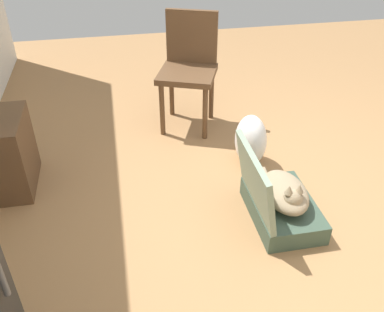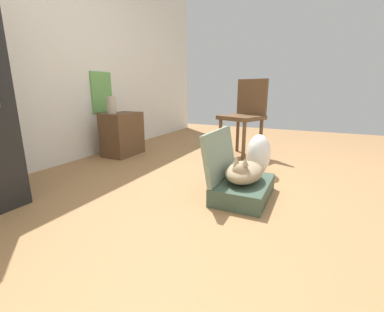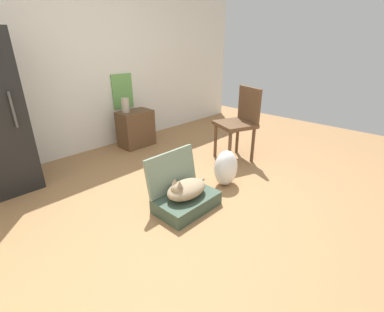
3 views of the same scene
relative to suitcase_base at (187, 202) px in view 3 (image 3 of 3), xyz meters
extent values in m
plane|color=#9E7247|center=(0.13, -0.03, -0.07)|extent=(7.68, 7.68, 0.00)
cube|color=silver|center=(0.13, 2.23, 1.23)|extent=(6.40, 0.12, 2.60)
cube|color=#64A450|center=(0.74, 2.15, 0.74)|extent=(0.36, 0.02, 0.52)
cube|color=#384C3D|center=(0.00, 0.00, 0.00)|extent=(0.61, 0.40, 0.14)
cube|color=gray|center=(0.00, 0.21, 0.27)|extent=(0.61, 0.11, 0.40)
ellipsoid|color=#998466|center=(0.00, 0.00, 0.15)|extent=(0.44, 0.28, 0.15)
sphere|color=#998466|center=(-0.12, 0.00, 0.19)|extent=(0.12, 0.12, 0.12)
cone|color=#998466|center=(-0.12, -0.03, 0.27)|extent=(0.06, 0.06, 0.06)
cone|color=#998466|center=(-0.12, 0.03, 0.27)|extent=(0.06, 0.06, 0.06)
cylinder|color=#998466|center=(0.20, 0.04, 0.11)|extent=(0.20, 0.03, 0.07)
ellipsoid|color=white|center=(0.65, 0.02, 0.14)|extent=(0.30, 0.24, 0.42)
cylinder|color=#4C4C4C|center=(-0.94, 1.44, 0.85)|extent=(0.02, 0.02, 0.35)
cube|color=brown|center=(0.71, 1.82, 0.21)|extent=(0.51, 0.33, 0.56)
cylinder|color=#B7AD99|center=(0.58, 1.85, 0.59)|extent=(0.11, 0.11, 0.21)
cylinder|color=brown|center=(1.22, 0.64, 0.17)|extent=(0.04, 0.04, 0.48)
cylinder|color=brown|center=(1.09, 0.29, 0.17)|extent=(0.04, 0.04, 0.48)
cylinder|color=brown|center=(1.56, 0.50, 0.17)|extent=(0.04, 0.04, 0.48)
cylinder|color=brown|center=(1.43, 0.16, 0.17)|extent=(0.04, 0.04, 0.48)
cube|color=brown|center=(1.32, 0.40, 0.43)|extent=(0.60, 0.60, 0.05)
cube|color=brown|center=(1.52, 0.32, 0.69)|extent=(0.20, 0.43, 0.45)
camera|label=1|loc=(-1.97, 0.99, 1.88)|focal=39.50mm
camera|label=2|loc=(-1.97, -0.48, 0.79)|focal=24.41mm
camera|label=3|loc=(-1.59, -1.59, 1.45)|focal=25.08mm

